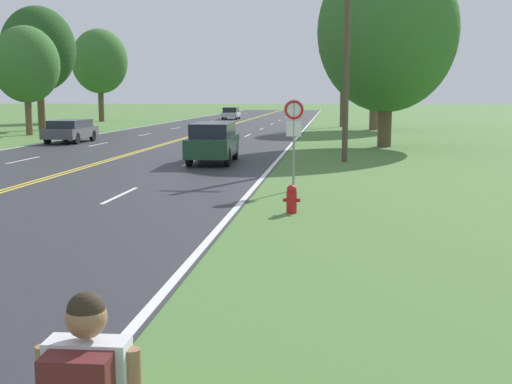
% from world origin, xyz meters
% --- Properties ---
extents(fire_hydrant, '(0.41, 0.25, 0.68)m').
position_xyz_m(fire_hydrant, '(8.63, 14.41, 0.35)').
color(fire_hydrant, red).
rests_on(fire_hydrant, ground).
extents(traffic_sign, '(0.60, 0.10, 2.67)m').
position_xyz_m(traffic_sign, '(8.44, 18.08, 2.01)').
color(traffic_sign, gray).
rests_on(traffic_sign, ground).
extents(utility_pole_midground, '(1.80, 0.24, 7.91)m').
position_xyz_m(utility_pole_midground, '(10.07, 26.52, 4.11)').
color(utility_pole_midground, brown).
rests_on(utility_pole_midground, ground).
extents(utility_pole_far, '(1.80, 0.24, 7.87)m').
position_xyz_m(utility_pole_far, '(10.25, 56.90, 4.09)').
color(utility_pole_far, brown).
rests_on(utility_pole_far, ground).
extents(tree_left_verge, '(7.29, 7.29, 10.41)m').
position_xyz_m(tree_left_verge, '(12.83, 52.35, 6.21)').
color(tree_left_verge, brown).
rests_on(tree_left_verge, ground).
extents(tree_behind_sign, '(7.44, 7.44, 10.44)m').
position_xyz_m(tree_behind_sign, '(12.35, 34.89, 6.14)').
color(tree_behind_sign, brown).
rests_on(tree_behind_sign, ground).
extents(tree_mid_treeline, '(5.83, 5.83, 9.66)m').
position_xyz_m(tree_mid_treeline, '(-14.93, 65.48, 6.28)').
color(tree_mid_treeline, brown).
rests_on(tree_mid_treeline, ground).
extents(tree_right_cluster, '(4.59, 4.59, 7.53)m').
position_xyz_m(tree_right_cluster, '(-11.65, 42.31, 4.88)').
color(tree_right_cluster, brown).
rests_on(tree_right_cluster, ground).
extents(tree_far_back, '(5.79, 5.79, 9.72)m').
position_xyz_m(tree_far_back, '(-13.69, 48.67, 6.36)').
color(tree_far_back, brown).
rests_on(tree_far_back, ground).
extents(car_dark_green_suv_nearest, '(1.91, 4.63, 1.66)m').
position_xyz_m(car_dark_green_suv_nearest, '(4.65, 25.51, 0.90)').
color(car_dark_green_suv_nearest, black).
rests_on(car_dark_green_suv_nearest, ground).
extents(car_dark_grey_hatchback_approaching, '(1.99, 4.23, 1.34)m').
position_xyz_m(car_dark_grey_hatchback_approaching, '(-5.85, 35.74, 0.74)').
color(car_dark_grey_hatchback_approaching, black).
rests_on(car_dark_grey_hatchback_approaching, ground).
extents(car_silver_hatchback_mid_near, '(1.85, 3.76, 1.38)m').
position_xyz_m(car_silver_hatchback_mid_near, '(-2.17, 72.87, 0.74)').
color(car_silver_hatchback_mid_near, black).
rests_on(car_silver_hatchback_mid_near, ground).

